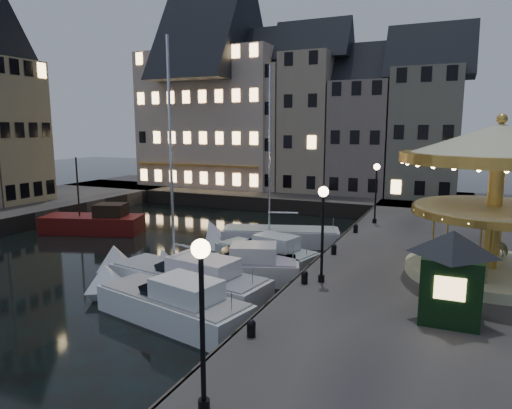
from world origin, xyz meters
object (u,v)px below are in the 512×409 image
at_px(motorboat_c, 181,279).
at_px(motorboat_f, 272,237).
at_px(bollard_a, 251,328).
at_px(ticket_kiosk, 452,260).
at_px(bollard_c, 334,249).
at_px(bollard_d, 356,228).
at_px(bollard_b, 305,277).
at_px(streetlamp_c, 376,185).
at_px(motorboat_e, 260,255).
at_px(streetlamp_a, 202,302).
at_px(streetlamp_b, 323,220).
at_px(motorboat_b, 166,304).
at_px(motorboat_d, 232,269).
at_px(carousel, 498,171).
at_px(red_fishing_boat, 95,224).

height_order(motorboat_c, motorboat_f, motorboat_c).
relative_size(bollard_a, ticket_kiosk, 0.16).
distance_m(bollard_c, bollard_d, 5.50).
xyz_separation_m(bollard_b, bollard_c, (0.00, 5.00, 0.00)).
height_order(streetlamp_c, motorboat_e, streetlamp_c).
bearing_deg(streetlamp_a, streetlamp_c, 90.00).
distance_m(streetlamp_b, motorboat_b, 7.46).
distance_m(motorboat_d, ticket_kiosk, 11.55).
xyz_separation_m(streetlamp_c, motorboat_c, (-6.81, -14.07, -3.34)).
height_order(bollard_b, carousel, carousel).
bearing_deg(bollard_d, bollard_c, -90.00).
bearing_deg(bollard_d, streetlamp_b, -86.57).
distance_m(motorboat_e, carousel, 12.98).
height_order(streetlamp_a, motorboat_c, motorboat_c).
xyz_separation_m(streetlamp_a, motorboat_c, (-6.81, 9.43, -3.34)).
relative_size(motorboat_f, red_fishing_boat, 1.51).
bearing_deg(streetlamp_c, motorboat_c, -115.83).
relative_size(streetlamp_c, bollard_b, 7.32).
bearing_deg(motorboat_b, bollard_b, 30.07).
bearing_deg(motorboat_b, bollard_d, 69.27).
xyz_separation_m(streetlamp_b, red_fishing_boat, (-19.91, 7.62, -3.32)).
bearing_deg(bollard_a, bollard_c, 90.00).
relative_size(bollard_c, motorboat_c, 0.05).
bearing_deg(motorboat_b, streetlamp_b, 31.21).
bearing_deg(streetlamp_c, motorboat_b, -108.56).
xyz_separation_m(bollard_a, bollard_b, (0.00, 5.50, 0.00)).
distance_m(bollard_a, carousel, 12.94).
distance_m(motorboat_c, carousel, 15.13).
bearing_deg(bollard_b, motorboat_c, -179.36).
distance_m(streetlamp_c, carousel, 12.00).
bearing_deg(motorboat_c, bollard_c, 39.23).
relative_size(bollard_a, bollard_b, 1.00).
distance_m(bollard_b, carousel, 9.51).
distance_m(bollard_a, motorboat_c, 8.30).
bearing_deg(bollard_a, motorboat_f, 109.61).
bearing_deg(motorboat_d, streetlamp_b, -20.22).
xyz_separation_m(streetlamp_a, motorboat_b, (-5.69, 6.55, -3.38)).
xyz_separation_m(bollard_a, bollard_c, (0.00, 10.50, 0.00)).
xyz_separation_m(motorboat_e, motorboat_f, (-1.14, 4.70, -0.11)).
bearing_deg(motorboat_d, ticket_kiosk, -20.80).
relative_size(streetlamp_c, bollard_c, 7.32).
distance_m(bollard_b, motorboat_f, 11.69).
relative_size(bollard_a, motorboat_d, 0.08).
distance_m(bollard_d, motorboat_c, 12.29).
bearing_deg(motorboat_f, red_fishing_boat, -171.36).
bearing_deg(carousel, red_fishing_boat, 171.69).
bearing_deg(red_fishing_boat, ticket_kiosk, -21.04).
bearing_deg(bollard_c, motorboat_f, 137.08).
xyz_separation_m(bollard_b, motorboat_c, (-6.21, -0.07, -0.92)).
bearing_deg(streetlamp_b, streetlamp_a, -90.00).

